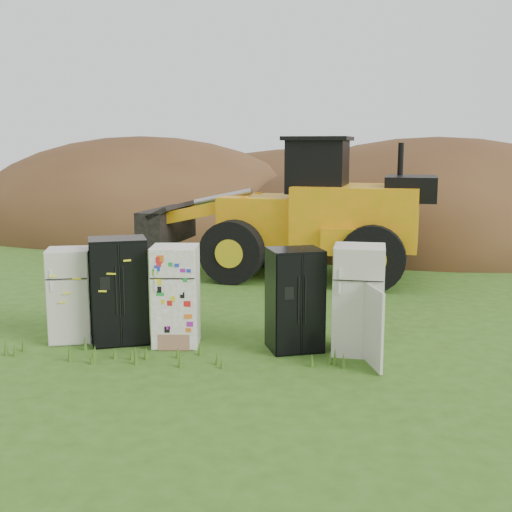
{
  "coord_description": "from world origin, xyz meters",
  "views": [
    {
      "loc": [
        2.13,
        -10.16,
        3.31
      ],
      "look_at": [
        0.44,
        2.0,
        1.19
      ],
      "focal_mm": 45.0,
      "sensor_mm": 36.0,
      "label": 1
    }
  ],
  "objects_px": {
    "fridge_black_side": "(119,290)",
    "fridge_open_door": "(358,299)",
    "fridge_leftmost": "(70,295)",
    "fridge_black_right": "(295,299)",
    "wheel_loader": "(283,207)",
    "fridge_sticker": "(176,296)"
  },
  "relations": [
    {
      "from": "fridge_black_side",
      "to": "fridge_open_door",
      "type": "xyz_separation_m",
      "value": [
        4.01,
        -0.02,
        -0.02
      ]
    },
    {
      "from": "fridge_leftmost",
      "to": "fridge_black_right",
      "type": "height_order",
      "value": "fridge_black_right"
    },
    {
      "from": "fridge_leftmost",
      "to": "wheel_loader",
      "type": "distance_m",
      "value": 6.81
    },
    {
      "from": "fridge_black_right",
      "to": "wheel_loader",
      "type": "xyz_separation_m",
      "value": [
        -0.79,
        5.98,
        0.93
      ]
    },
    {
      "from": "fridge_black_right",
      "to": "wheel_loader",
      "type": "height_order",
      "value": "wheel_loader"
    },
    {
      "from": "fridge_open_door",
      "to": "wheel_loader",
      "type": "height_order",
      "value": "wheel_loader"
    },
    {
      "from": "fridge_black_side",
      "to": "fridge_black_right",
      "type": "relative_size",
      "value": 1.07
    },
    {
      "from": "wheel_loader",
      "to": "fridge_black_right",
      "type": "bearing_deg",
      "value": -75.76
    },
    {
      "from": "fridge_open_door",
      "to": "fridge_black_right",
      "type": "bearing_deg",
      "value": -178.48
    },
    {
      "from": "fridge_leftmost",
      "to": "fridge_open_door",
      "type": "bearing_deg",
      "value": -17.19
    },
    {
      "from": "fridge_leftmost",
      "to": "fridge_black_right",
      "type": "relative_size",
      "value": 0.95
    },
    {
      "from": "fridge_black_side",
      "to": "fridge_open_door",
      "type": "relative_size",
      "value": 1.02
    },
    {
      "from": "fridge_black_right",
      "to": "fridge_open_door",
      "type": "relative_size",
      "value": 0.95
    },
    {
      "from": "wheel_loader",
      "to": "fridge_leftmost",
      "type": "bearing_deg",
      "value": -110.23
    },
    {
      "from": "fridge_leftmost",
      "to": "fridge_sticker",
      "type": "height_order",
      "value": "fridge_sticker"
    },
    {
      "from": "fridge_black_side",
      "to": "wheel_loader",
      "type": "bearing_deg",
      "value": 47.01
    },
    {
      "from": "fridge_sticker",
      "to": "fridge_black_right",
      "type": "height_order",
      "value": "fridge_sticker"
    },
    {
      "from": "fridge_leftmost",
      "to": "fridge_open_door",
      "type": "relative_size",
      "value": 0.91
    },
    {
      "from": "fridge_leftmost",
      "to": "fridge_black_right",
      "type": "distance_m",
      "value": 3.84
    },
    {
      "from": "fridge_black_side",
      "to": "fridge_sticker",
      "type": "bearing_deg",
      "value": -23.8
    },
    {
      "from": "fridge_black_side",
      "to": "fridge_sticker",
      "type": "xyz_separation_m",
      "value": [
        0.99,
        -0.02,
        -0.05
      ]
    },
    {
      "from": "fridge_black_right",
      "to": "fridge_open_door",
      "type": "height_order",
      "value": "fridge_open_door"
    }
  ]
}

